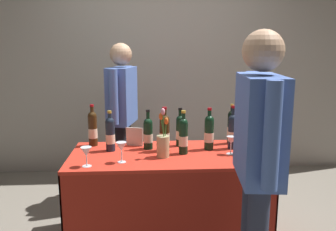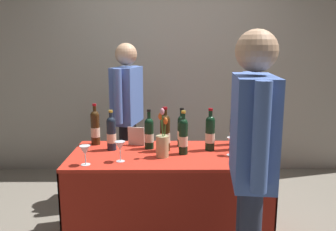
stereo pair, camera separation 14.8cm
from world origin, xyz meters
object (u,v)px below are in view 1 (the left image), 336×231
(tasting_table, at_px, (168,181))
(wine_glass_near_taster, at_px, (231,141))
(display_bottle_0, at_px, (93,128))
(flower_vase, at_px, (163,143))
(featured_wine_bottle, at_px, (251,135))
(vendor_presenter, at_px, (122,108))
(wine_glass_near_vendor, at_px, (86,152))
(taster_foreground_right, at_px, (258,148))
(wine_glass_mid, at_px, (121,147))

(tasting_table, height_order, wine_glass_near_taster, wine_glass_near_taster)
(display_bottle_0, relative_size, flower_vase, 0.93)
(featured_wine_bottle, bearing_deg, tasting_table, 176.54)
(display_bottle_0, height_order, vendor_presenter, vendor_presenter)
(flower_vase, relative_size, vendor_presenter, 0.24)
(flower_vase, bearing_deg, wine_glass_near_vendor, -162.05)
(display_bottle_0, height_order, taster_foreground_right, taster_foreground_right)
(wine_glass_mid, bearing_deg, flower_vase, 18.67)
(tasting_table, xyz_separation_m, wine_glass_near_taster, (0.48, -0.05, 0.33))
(wine_glass_near_vendor, height_order, wine_glass_mid, wine_glass_mid)
(featured_wine_bottle, height_order, display_bottle_0, display_bottle_0)
(tasting_table, distance_m, wine_glass_mid, 0.52)
(wine_glass_near_vendor, bearing_deg, wine_glass_near_taster, 11.44)
(wine_glass_near_vendor, bearing_deg, tasting_table, 24.21)
(wine_glass_near_vendor, bearing_deg, flower_vase, 17.95)
(tasting_table, distance_m, taster_foreground_right, 1.00)
(featured_wine_bottle, distance_m, vendor_presenter, 1.37)
(tasting_table, xyz_separation_m, vendor_presenter, (-0.40, 0.85, 0.44))
(wine_glass_near_taster, height_order, taster_foreground_right, taster_foreground_right)
(tasting_table, xyz_separation_m, taster_foreground_right, (0.46, -0.75, 0.48))
(wine_glass_near_vendor, bearing_deg, display_bottle_0, 93.41)
(featured_wine_bottle, distance_m, wine_glass_near_taster, 0.16)
(display_bottle_0, xyz_separation_m, wine_glass_mid, (0.27, -0.45, -0.04))
(tasting_table, relative_size, flower_vase, 4.04)
(wine_glass_near_vendor, distance_m, vendor_presenter, 1.13)
(featured_wine_bottle, xyz_separation_m, wine_glass_mid, (-0.98, -0.15, -0.04))
(display_bottle_0, bearing_deg, wine_glass_near_vendor, -86.59)
(tasting_table, distance_m, wine_glass_near_vendor, 0.71)
(wine_glass_mid, xyz_separation_m, taster_foreground_right, (0.80, -0.56, 0.15))
(wine_glass_mid, bearing_deg, tasting_table, 28.71)
(wine_glass_near_taster, xyz_separation_m, flower_vase, (-0.52, -0.04, 0.00))
(featured_wine_bottle, relative_size, wine_glass_mid, 2.31)
(featured_wine_bottle, height_order, vendor_presenter, vendor_presenter)
(display_bottle_0, height_order, wine_glass_near_taster, display_bottle_0)
(tasting_table, xyz_separation_m, display_bottle_0, (-0.61, 0.26, 0.37))
(featured_wine_bottle, bearing_deg, display_bottle_0, 166.50)
(flower_vase, bearing_deg, taster_foreground_right, -53.01)
(featured_wine_bottle, bearing_deg, flower_vase, -175.93)
(featured_wine_bottle, xyz_separation_m, wine_glass_near_vendor, (-1.21, -0.22, -0.05))
(tasting_table, bearing_deg, wine_glass_near_vendor, -155.79)
(featured_wine_bottle, bearing_deg, wine_glass_mid, -171.29)
(tasting_table, xyz_separation_m, wine_glass_mid, (-0.34, -0.19, 0.33))
(featured_wine_bottle, relative_size, taster_foreground_right, 0.21)
(wine_glass_mid, height_order, taster_foreground_right, taster_foreground_right)
(wine_glass_near_vendor, distance_m, taster_foreground_right, 1.16)
(tasting_table, relative_size, vendor_presenter, 0.95)
(wine_glass_near_vendor, bearing_deg, vendor_presenter, 81.07)
(featured_wine_bottle, height_order, flower_vase, flower_vase)
(wine_glass_near_taster, relative_size, vendor_presenter, 0.09)
(taster_foreground_right, bearing_deg, featured_wine_bottle, -7.54)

